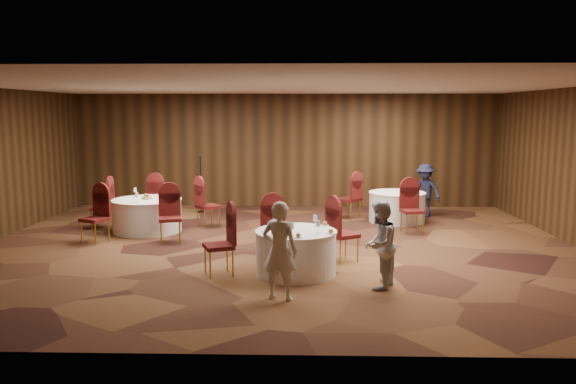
{
  "coord_description": "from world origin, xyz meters",
  "views": [
    {
      "loc": [
        0.5,
        -10.96,
        2.7
      ],
      "look_at": [
        0.2,
        0.2,
        1.1
      ],
      "focal_mm": 35.0,
      "sensor_mm": 36.0,
      "label": 1
    }
  ],
  "objects_px": {
    "table_left": "(147,215)",
    "table_right": "(397,207)",
    "woman_b": "(379,245)",
    "table_main": "(296,252)",
    "man_c": "(425,190)",
    "mic_stand": "(201,196)",
    "woman_a": "(280,251)"
  },
  "relations": [
    {
      "from": "table_left",
      "to": "woman_a",
      "type": "xyz_separation_m",
      "value": [
        3.2,
        -4.59,
        0.35
      ]
    },
    {
      "from": "table_left",
      "to": "man_c",
      "type": "distance_m",
      "value": 6.98
    },
    {
      "from": "woman_a",
      "to": "man_c",
      "type": "height_order",
      "value": "woman_a"
    },
    {
      "from": "table_right",
      "to": "woman_a",
      "type": "distance_m",
      "value": 6.45
    },
    {
      "from": "man_c",
      "to": "mic_stand",
      "type": "bearing_deg",
      "value": -142.48
    },
    {
      "from": "table_left",
      "to": "woman_a",
      "type": "distance_m",
      "value": 5.6
    },
    {
      "from": "table_left",
      "to": "table_right",
      "type": "xyz_separation_m",
      "value": [
        5.85,
        1.28,
        -0.0
      ]
    },
    {
      "from": "woman_a",
      "to": "woman_b",
      "type": "bearing_deg",
      "value": -143.34
    },
    {
      "from": "man_c",
      "to": "table_right",
      "type": "bearing_deg",
      "value": -97.2
    },
    {
      "from": "woman_b",
      "to": "man_c",
      "type": "relative_size",
      "value": 0.99
    },
    {
      "from": "table_main",
      "to": "table_right",
      "type": "relative_size",
      "value": 0.99
    },
    {
      "from": "woman_a",
      "to": "man_c",
      "type": "relative_size",
      "value": 1.05
    },
    {
      "from": "mic_stand",
      "to": "woman_a",
      "type": "bearing_deg",
      "value": -71.09
    },
    {
      "from": "table_main",
      "to": "woman_a",
      "type": "relative_size",
      "value": 0.94
    },
    {
      "from": "table_left",
      "to": "mic_stand",
      "type": "height_order",
      "value": "mic_stand"
    },
    {
      "from": "table_right",
      "to": "mic_stand",
      "type": "bearing_deg",
      "value": 166.43
    },
    {
      "from": "table_main",
      "to": "woman_b",
      "type": "xyz_separation_m",
      "value": [
        1.29,
        -0.74,
        0.31
      ]
    },
    {
      "from": "table_main",
      "to": "mic_stand",
      "type": "bearing_deg",
      "value": 114.54
    },
    {
      "from": "mic_stand",
      "to": "woman_b",
      "type": "height_order",
      "value": "mic_stand"
    },
    {
      "from": "table_right",
      "to": "mic_stand",
      "type": "distance_m",
      "value": 5.23
    },
    {
      "from": "table_main",
      "to": "mic_stand",
      "type": "distance_m",
      "value": 6.37
    },
    {
      "from": "woman_b",
      "to": "table_main",
      "type": "bearing_deg",
      "value": -95.94
    },
    {
      "from": "table_right",
      "to": "man_c",
      "type": "distance_m",
      "value": 1.13
    },
    {
      "from": "table_main",
      "to": "mic_stand",
      "type": "relative_size",
      "value": 0.91
    },
    {
      "from": "table_main",
      "to": "table_left",
      "type": "distance_m",
      "value": 4.74
    },
    {
      "from": "table_right",
      "to": "mic_stand",
      "type": "relative_size",
      "value": 0.92
    },
    {
      "from": "woman_b",
      "to": "woman_a",
      "type": "bearing_deg",
      "value": -45.68
    },
    {
      "from": "table_right",
      "to": "man_c",
      "type": "xyz_separation_m",
      "value": [
        0.83,
        0.7,
        0.31
      ]
    },
    {
      "from": "table_left",
      "to": "table_right",
      "type": "relative_size",
      "value": 1.12
    },
    {
      "from": "mic_stand",
      "to": "woman_a",
      "type": "relative_size",
      "value": 1.04
    },
    {
      "from": "woman_b",
      "to": "man_c",
      "type": "distance_m",
      "value": 6.32
    },
    {
      "from": "table_left",
      "to": "table_right",
      "type": "height_order",
      "value": "same"
    }
  ]
}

